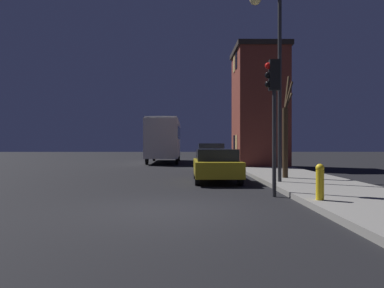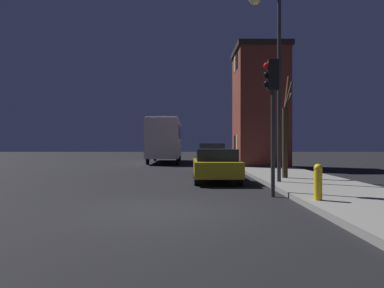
{
  "view_description": "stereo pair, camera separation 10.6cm",
  "coord_description": "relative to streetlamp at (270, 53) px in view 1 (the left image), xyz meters",
  "views": [
    {
      "loc": [
        0.46,
        -8.91,
        1.58
      ],
      "look_at": [
        0.68,
        9.4,
        1.55
      ],
      "focal_mm": 35.0,
      "sensor_mm": 36.0,
      "label": 1
    },
    {
      "loc": [
        0.57,
        -8.91,
        1.58
      ],
      "look_at": [
        0.68,
        9.4,
        1.55
      ],
      "focal_mm": 35.0,
      "sensor_mm": 36.0,
      "label": 2
    }
  ],
  "objects": [
    {
      "name": "ground_plane",
      "position": [
        -3.53,
        -4.86,
        -4.92
      ],
      "size": [
        120.0,
        120.0,
        0.0
      ],
      "primitive_type": "plane",
      "color": "black"
    },
    {
      "name": "streetlamp",
      "position": [
        0.0,
        0.0,
        0.0
      ],
      "size": [
        1.19,
        0.43,
        6.96
      ],
      "color": "#28282B",
      "rests_on": "sidewalk"
    },
    {
      "name": "bus",
      "position": [
        -4.96,
        16.96,
        -2.84
      ],
      "size": [
        2.43,
        9.11,
        3.5
      ],
      "color": "beige",
      "rests_on": "ground"
    },
    {
      "name": "bare_tree",
      "position": [
        1.02,
        1.68,
        -2.89
      ],
      "size": [
        0.69,
        1.1,
        4.33
      ],
      "color": "#382819",
      "rests_on": "sidewalk"
    },
    {
      "name": "fire_hydrant",
      "position": [
        0.24,
        -4.49,
        -4.29
      ],
      "size": [
        0.21,
        0.21,
        0.91
      ],
      "color": "gold",
      "rests_on": "sidewalk"
    },
    {
      "name": "traffic_light",
      "position": [
        -0.54,
        -2.79,
        -2.02
      ],
      "size": [
        0.43,
        0.24,
        4.04
      ],
      "color": "#28282B",
      "rests_on": "ground"
    },
    {
      "name": "brick_building",
      "position": [
        1.64,
        10.73,
        -0.91
      ],
      "size": [
        3.35,
        4.49,
        7.66
      ],
      "color": "brown",
      "rests_on": "sidewalk"
    },
    {
      "name": "car_mid_lane",
      "position": [
        -1.54,
        11.01,
        -4.09
      ],
      "size": [
        1.82,
        4.45,
        1.57
      ],
      "color": "beige",
      "rests_on": "ground"
    },
    {
      "name": "sidewalk",
      "position": [
        1.6,
        -4.86,
        -4.84
      ],
      "size": [
        3.41,
        60.0,
        0.16
      ],
      "color": "slate",
      "rests_on": "ground"
    },
    {
      "name": "car_near_lane",
      "position": [
        -1.89,
        1.51,
        -4.22
      ],
      "size": [
        1.79,
        4.12,
        1.35
      ],
      "color": "olive",
      "rests_on": "ground"
    }
  ]
}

